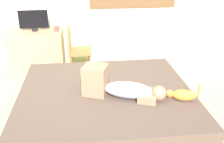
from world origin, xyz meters
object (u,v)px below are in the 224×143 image
object	(u,v)px
tv_monitor	(34,20)
chair_by_desk	(76,49)
cat	(182,95)
bed	(106,107)
desk	(38,51)
person_lying	(120,87)
cup	(57,28)

from	to	relation	value
tv_monitor	chair_by_desk	xyz separation A→B (m)	(0.68, -0.33, -0.41)
chair_by_desk	cat	bearing A→B (deg)	-55.25
bed	desk	world-z (taller)	desk
person_lying	chair_by_desk	distance (m)	1.60
cat	tv_monitor	size ratio (longest dim) A/B	0.73
person_lying	tv_monitor	bearing A→B (deg)	122.72
person_lying	desk	world-z (taller)	person_lying
tv_monitor	desk	bearing A→B (deg)	0.00
cat	chair_by_desk	xyz separation A→B (m)	(-1.18, 1.70, -0.01)
cup	chair_by_desk	distance (m)	0.49
chair_by_desk	bed	bearing A→B (deg)	-75.16
person_lying	cat	size ratio (longest dim) A/B	2.65
bed	cat	world-z (taller)	cat
desk	tv_monitor	bearing A→B (deg)	-180.00
tv_monitor	cup	xyz separation A→B (m)	(0.37, -0.06, -0.13)
cup	tv_monitor	bearing A→B (deg)	170.54
bed	cup	bearing A→B (deg)	112.11
bed	tv_monitor	xyz separation A→B (m)	(-1.04, 1.71, 0.70)
person_lying	cup	bearing A→B (deg)	114.54
cat	chair_by_desk	world-z (taller)	chair_by_desk
tv_monitor	bed	bearing A→B (deg)	-58.63
bed	cup	distance (m)	1.86
cat	person_lying	bearing A→B (deg)	164.67
person_lying	chair_by_desk	size ratio (longest dim) A/B	1.08
cat	cup	world-z (taller)	cup
person_lying	chair_by_desk	world-z (taller)	chair_by_desk
cat	tv_monitor	xyz separation A→B (m)	(-1.86, 2.03, 0.40)
person_lying	cat	distance (m)	0.69
desk	tv_monitor	distance (m)	0.55
cup	cat	bearing A→B (deg)	-53.01
desk	tv_monitor	world-z (taller)	tv_monitor
tv_monitor	person_lying	bearing A→B (deg)	-57.28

